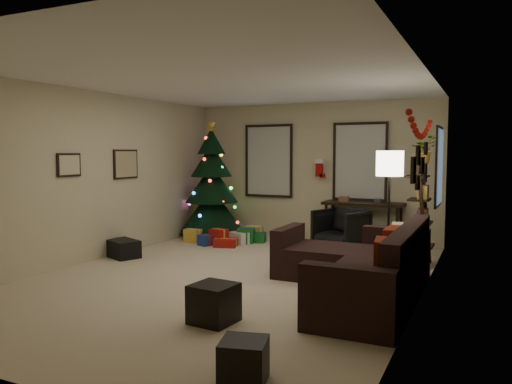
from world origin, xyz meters
TOP-DOWN VIEW (x-y plane):
  - floor at (0.00, 0.00)m, footprint 7.00×7.00m
  - ceiling at (0.00, 0.00)m, footprint 7.00×7.00m
  - wall_back at (0.00, 3.50)m, footprint 5.00×0.00m
  - wall_front at (0.00, -3.50)m, footprint 5.00×0.00m
  - wall_left at (-2.50, 0.00)m, footprint 0.00×7.00m
  - wall_right at (2.50, 0.00)m, footprint 0.00×7.00m
  - window_back_left at (-0.95, 3.47)m, footprint 1.05×0.06m
  - window_back_right at (0.95, 3.47)m, footprint 1.05×0.06m
  - window_right_wall at (2.47, 2.55)m, footprint 0.06×0.90m
  - christmas_tree at (-1.92, 2.78)m, footprint 1.30×1.30m
  - presents at (-1.29, 2.35)m, footprint 1.50×1.18m
  - sofa at (1.83, 0.00)m, footprint 1.96×2.84m
  - pillow_red_a at (2.21, -0.88)m, footprint 0.16×0.42m
  - pillow_red_b at (2.21, -0.23)m, footprint 0.13×0.47m
  - pillow_cream at (2.21, 0.15)m, footprint 0.20×0.48m
  - ottoman_near at (0.70, -1.69)m, footprint 0.46×0.46m
  - ottoman_far at (1.57, -2.75)m, footprint 0.42×0.42m
  - desk at (1.09, 3.22)m, footprint 1.49×0.53m
  - desk_chair at (0.84, 2.57)m, footprint 0.91×0.88m
  - bookshelf at (2.30, 1.89)m, footprint 0.30×0.47m
  - potted_plant at (2.30, 1.74)m, footprint 0.62×0.63m
  - floor_lamp at (1.95, 1.00)m, footprint 0.37×0.37m
  - art_map at (-2.48, 0.82)m, footprint 0.04×0.60m
  - art_abstract at (-2.48, -0.47)m, footprint 0.04×0.45m
  - gallery at (2.48, -0.07)m, footprint 0.03×1.25m
  - garland at (2.45, 0.14)m, footprint 0.08×1.90m
  - stocking_left at (-0.14, 3.55)m, footprint 0.20×0.05m
  - stocking_right at (0.19, 3.34)m, footprint 0.20×0.05m
  - storage_bin at (-2.25, 0.42)m, footprint 0.68×0.58m

SIDE VIEW (x-z plane):
  - floor at x=0.00m, z-range 0.00..0.00m
  - presents at x=-1.29m, z-range -0.03..0.27m
  - storage_bin at x=-2.25m, z-range 0.00..0.29m
  - ottoman_far at x=1.57m, z-range 0.00..0.33m
  - ottoman_near at x=0.70m, z-range 0.00..0.40m
  - sofa at x=1.83m, z-range -0.15..0.73m
  - desk_chair at x=0.84m, z-range 0.00..0.74m
  - pillow_cream at x=2.21m, z-range 0.40..0.86m
  - pillow_red_a at x=2.21m, z-range 0.43..0.85m
  - pillow_red_b at x=2.21m, z-range 0.41..0.87m
  - desk at x=1.09m, z-range 0.31..1.11m
  - bookshelf at x=2.30m, z-range -0.02..1.56m
  - christmas_tree at x=-1.92m, z-range -0.21..2.20m
  - wall_left at x=-2.50m, z-range -2.15..4.85m
  - wall_right at x=2.50m, z-range -2.15..4.85m
  - wall_back at x=0.00m, z-range -1.15..3.85m
  - wall_front at x=0.00m, z-range -1.15..3.85m
  - stocking_left at x=-0.14m, z-range 1.22..1.58m
  - stocking_right at x=0.19m, z-range 1.24..1.60m
  - floor_lamp at x=1.95m, z-range 0.59..2.34m
  - window_right_wall at x=2.47m, z-range 0.85..2.15m
  - art_map at x=-2.48m, z-range 1.28..1.78m
  - art_abstract at x=-2.48m, z-range 1.37..1.72m
  - window_back_left at x=-0.95m, z-range 0.80..2.30m
  - window_back_right at x=0.95m, z-range 0.80..2.30m
  - gallery at x=2.48m, z-range 1.30..1.84m
  - potted_plant at x=2.30m, z-range 1.56..2.09m
  - garland at x=2.45m, z-range 1.89..2.19m
  - ceiling at x=0.00m, z-range 2.70..2.70m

